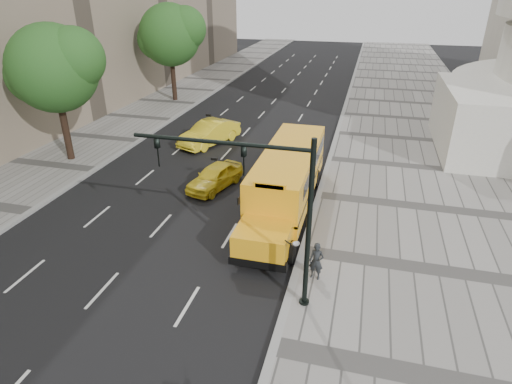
% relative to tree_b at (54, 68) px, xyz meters
% --- Properties ---
extents(ground, '(140.00, 140.00, 0.00)m').
position_rel_tree_b_xyz_m(ground, '(10.40, -1.24, -5.99)').
color(ground, black).
rests_on(ground, ground).
extents(sidewalk_museum, '(12.00, 140.00, 0.15)m').
position_rel_tree_b_xyz_m(sidewalk_museum, '(22.40, -1.24, -5.91)').
color(sidewalk_museum, gray).
rests_on(sidewalk_museum, ground).
extents(sidewalk_far, '(6.00, 140.00, 0.15)m').
position_rel_tree_b_xyz_m(sidewalk_far, '(-0.60, -1.24, -5.91)').
color(sidewalk_far, gray).
rests_on(sidewalk_far, ground).
extents(curb_museum, '(0.30, 140.00, 0.15)m').
position_rel_tree_b_xyz_m(curb_museum, '(16.40, -1.24, -5.91)').
color(curb_museum, gray).
rests_on(curb_museum, ground).
extents(curb_far, '(0.30, 140.00, 0.15)m').
position_rel_tree_b_xyz_m(curb_far, '(2.40, -1.24, -5.91)').
color(curb_far, gray).
rests_on(curb_far, ground).
extents(tree_b, '(5.94, 5.28, 8.58)m').
position_rel_tree_b_xyz_m(tree_b, '(0.00, 0.00, 0.00)').
color(tree_b, black).
rests_on(tree_b, ground).
extents(tree_c, '(6.37, 5.66, 9.04)m').
position_rel_tree_b_xyz_m(tree_c, '(0.01, 16.36, 0.27)').
color(tree_c, black).
rests_on(tree_c, ground).
extents(school_bus, '(2.96, 11.56, 3.19)m').
position_rel_tree_b_xyz_m(school_bus, '(14.90, -2.71, -4.22)').
color(school_bus, '#FFAC15').
rests_on(school_bus, ground).
extents(taxi_near, '(2.67, 4.29, 1.36)m').
position_rel_tree_b_xyz_m(taxi_near, '(10.50, -1.49, -5.31)').
color(taxi_near, yellow).
rests_on(taxi_near, ground).
extents(taxi_far, '(3.54, 5.37, 1.67)m').
position_rel_tree_b_xyz_m(taxi_far, '(7.63, 5.34, -5.15)').
color(taxi_far, yellow).
rests_on(taxi_far, ground).
extents(pedestrian, '(0.62, 0.45, 1.55)m').
position_rel_tree_b_xyz_m(pedestrian, '(17.19, -8.58, -5.06)').
color(pedestrian, black).
rests_on(pedestrian, sidewalk_museum).
extents(traffic_signal, '(6.18, 0.36, 6.40)m').
position_rel_tree_b_xyz_m(traffic_signal, '(15.59, -10.15, -1.90)').
color(traffic_signal, black).
rests_on(traffic_signal, ground).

